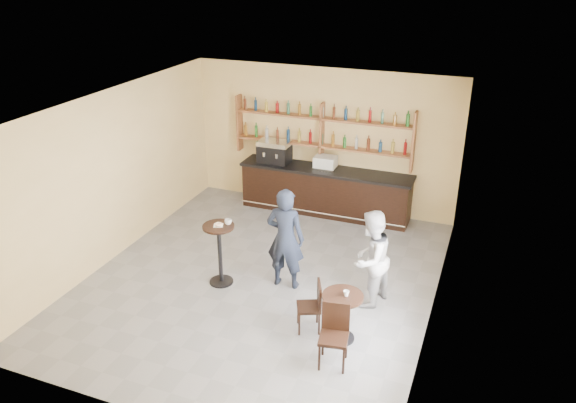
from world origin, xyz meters
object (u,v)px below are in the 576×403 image
(bar_counter, at_px, (325,191))
(chair_west, at_px, (309,307))
(patron_second, at_px, (370,259))
(pastry_case, at_px, (325,163))
(cafe_table, at_px, (342,317))
(man_main, at_px, (285,239))
(chair_south, at_px, (334,337))
(espresso_machine, at_px, (274,152))
(pedestal_table, at_px, (220,254))

(bar_counter, height_order, chair_west, bar_counter)
(chair_west, relative_size, patron_second, 0.49)
(pastry_case, bearing_deg, bar_counter, -2.36)
(cafe_table, height_order, patron_second, patron_second)
(bar_counter, xyz_separation_m, cafe_table, (1.62, -4.26, -0.13))
(patron_second, bearing_deg, man_main, -72.44)
(cafe_table, xyz_separation_m, chair_west, (-0.55, 0.05, 0.02))
(pastry_case, relative_size, patron_second, 0.29)
(cafe_table, distance_m, patron_second, 1.19)
(chair_south, relative_size, patron_second, 0.55)
(espresso_machine, height_order, cafe_table, espresso_machine)
(patron_second, bearing_deg, chair_south, 15.16)
(bar_counter, height_order, pedestal_table, pedestal_table)
(espresso_machine, xyz_separation_m, pedestal_table, (0.40, -3.49, -0.73))
(pastry_case, relative_size, man_main, 0.26)
(espresso_machine, distance_m, man_main, 3.50)
(cafe_table, distance_m, chair_west, 0.55)
(chair_west, bearing_deg, pedestal_table, -134.55)
(man_main, xyz_separation_m, patron_second, (1.50, -0.02, -0.08))
(man_main, height_order, cafe_table, man_main)
(pastry_case, relative_size, chair_south, 0.52)
(man_main, height_order, chair_west, man_main)
(patron_second, bearing_deg, pedestal_table, -64.41)
(cafe_table, bearing_deg, pastry_case, 111.09)
(bar_counter, xyz_separation_m, man_main, (0.27, -3.14, 0.40))
(pedestal_table, distance_m, patron_second, 2.63)
(espresso_machine, relative_size, chair_west, 0.85)
(bar_counter, xyz_separation_m, chair_west, (1.07, -4.21, -0.11))
(cafe_table, height_order, chair_south, chair_south)
(pedestal_table, relative_size, cafe_table, 1.45)
(espresso_machine, relative_size, cafe_table, 0.90)
(man_main, distance_m, patron_second, 1.50)
(man_main, distance_m, cafe_table, 1.83)
(man_main, relative_size, patron_second, 1.09)
(pastry_case, height_order, chair_west, pastry_case)
(bar_counter, bearing_deg, espresso_machine, 180.00)
(bar_counter, distance_m, pastry_case, 0.67)
(bar_counter, relative_size, man_main, 2.09)
(espresso_machine, distance_m, cafe_table, 5.20)
(espresso_machine, relative_size, patron_second, 0.42)
(man_main, relative_size, cafe_table, 2.34)
(man_main, distance_m, chair_south, 2.26)
(chair_west, bearing_deg, pastry_case, 170.60)
(bar_counter, distance_m, chair_south, 5.14)
(pastry_case, xyz_separation_m, pedestal_table, (-0.81, -3.49, -0.62))
(cafe_table, distance_m, chair_south, 0.61)
(espresso_machine, bearing_deg, chair_south, -57.59)
(cafe_table, relative_size, chair_south, 0.84)
(bar_counter, height_order, patron_second, patron_second)
(espresso_machine, xyz_separation_m, man_main, (1.50, -3.14, -0.38))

